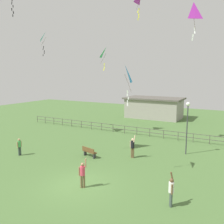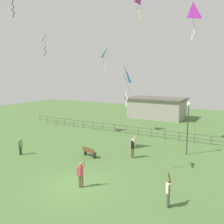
# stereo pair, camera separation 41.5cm
# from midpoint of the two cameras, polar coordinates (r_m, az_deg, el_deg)

# --- Properties ---
(ground_plane) EXTENTS (80.00, 80.00, 0.00)m
(ground_plane) POSITION_cam_midpoint_polar(r_m,az_deg,el_deg) (16.58, -7.37, -16.66)
(ground_plane) COLOR #4C7038
(lamppost) EXTENTS (0.36, 0.36, 4.72)m
(lamppost) POSITION_cam_midpoint_polar(r_m,az_deg,el_deg) (22.32, 17.94, -1.15)
(lamppost) COLOR #38383D
(lamppost) RESTS_ON ground_plane
(park_bench) EXTENTS (1.55, 0.78, 0.85)m
(park_bench) POSITION_cam_midpoint_polar(r_m,az_deg,el_deg) (21.48, -4.82, -9.23)
(park_bench) COLOR brown
(park_bench) RESTS_ON ground_plane
(person_0) EXTENTS (0.31, 0.51, 1.89)m
(person_0) POSITION_cam_midpoint_polar(r_m,az_deg,el_deg) (14.08, 13.98, -17.45)
(person_0) COLOR #3F4C47
(person_0) RESTS_ON ground_plane
(person_1) EXTENTS (0.53, 0.39, 2.02)m
(person_1) POSITION_cam_midpoint_polar(r_m,az_deg,el_deg) (21.03, 5.40, -8.05)
(person_1) COLOR brown
(person_1) RESTS_ON ground_plane
(person_2) EXTENTS (0.28, 0.46, 1.53)m
(person_2) POSITION_cam_midpoint_polar(r_m,az_deg,el_deg) (23.19, -20.27, -7.31)
(person_2) COLOR #3F4C47
(person_2) RESTS_ON ground_plane
(person_3) EXTENTS (0.51, 0.32, 1.93)m
(person_3) POSITION_cam_midpoint_polar(r_m,az_deg,el_deg) (15.88, -6.58, -14.01)
(person_3) COLOR brown
(person_3) RESTS_ON ground_plane
(kite_2) EXTENTS (0.84, 0.75, 2.42)m
(kite_2) POSITION_cam_midpoint_polar(r_m,az_deg,el_deg) (17.78, 19.07, 21.19)
(kite_2) COLOR #B22DB2
(kite_3) EXTENTS (1.21, 1.38, 2.62)m
(kite_3) POSITION_cam_midpoint_polar(r_m,az_deg,el_deg) (28.81, -0.59, 13.56)
(kite_3) COLOR #1EB759
(kite_4) EXTENTS (0.84, 1.11, 2.77)m
(kite_4) POSITION_cam_midpoint_polar(r_m,az_deg,el_deg) (16.53, 3.51, 8.57)
(kite_4) COLOR #198CD1
(kite_5) EXTENTS (1.28, 1.28, 2.58)m
(kite_5) POSITION_cam_midpoint_polar(r_m,az_deg,el_deg) (28.68, -14.46, 16.50)
(kite_5) COLOR #19B2B2
(waterfront_railing) EXTENTS (36.01, 0.06, 0.95)m
(waterfront_railing) POSITION_cam_midpoint_polar(r_m,az_deg,el_deg) (28.29, 9.51, -4.52)
(waterfront_railing) COLOR #4C4742
(waterfront_railing) RESTS_ON ground_plane
(pavilion_building) EXTENTS (9.17, 5.33, 3.34)m
(pavilion_building) POSITION_cam_midpoint_polar(r_m,az_deg,el_deg) (40.41, 10.70, 1.01)
(pavilion_building) COLOR gray
(pavilion_building) RESTS_ON ground_plane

